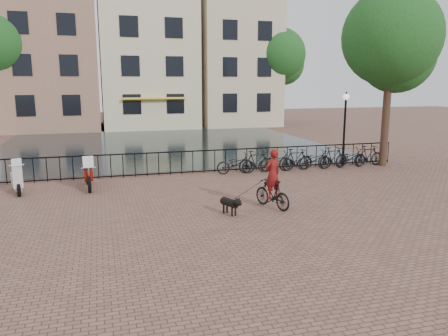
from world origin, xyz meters
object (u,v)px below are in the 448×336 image
object	(u,v)px
lamp_post	(345,117)
cyclist	(273,182)
dog	(230,205)
motorcycle	(88,170)
scooter	(16,174)

from	to	relation	value
lamp_post	cyclist	xyz separation A→B (m)	(-5.86, -5.54, -1.53)
lamp_post	dog	world-z (taller)	lamp_post
lamp_post	dog	size ratio (longest dim) A/B	3.71
lamp_post	motorcycle	world-z (taller)	lamp_post
dog	motorcycle	world-z (taller)	motorcycle
cyclist	scooter	xyz separation A→B (m)	(-8.21, 4.36, -0.15)
cyclist	scooter	bearing A→B (deg)	-48.65
lamp_post	motorcycle	distance (m)	11.76
motorcycle	scooter	size ratio (longest dim) A/B	1.27
motorcycle	scooter	world-z (taller)	scooter
cyclist	motorcycle	distance (m)	7.22
motorcycle	scooter	distance (m)	2.49
cyclist	scooter	size ratio (longest dim) A/B	1.43
dog	scooter	xyz separation A→B (m)	(-6.69, 4.67, 0.40)
dog	motorcycle	distance (m)	6.33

